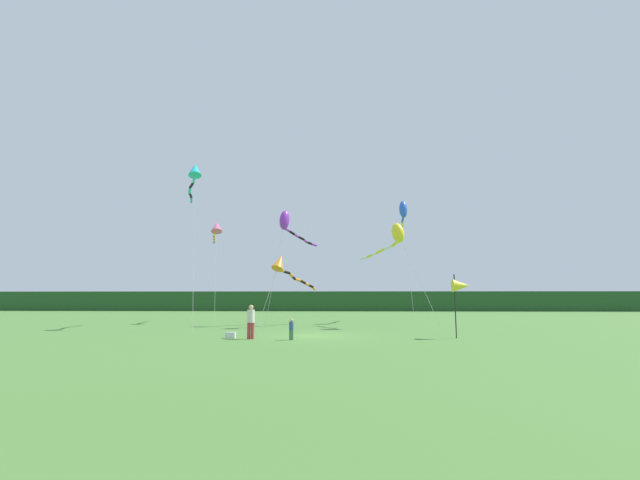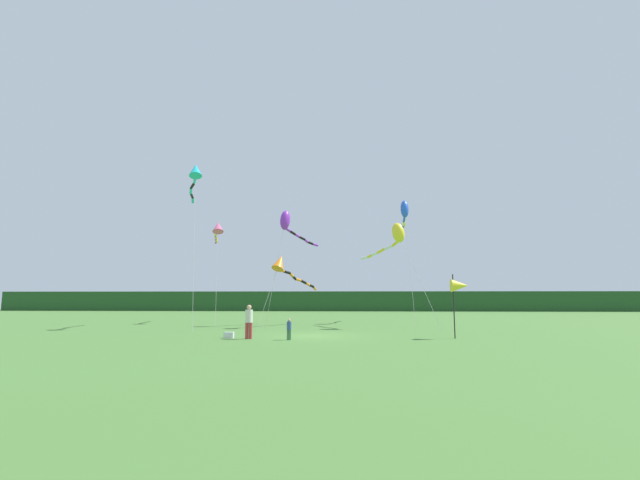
% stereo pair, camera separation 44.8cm
% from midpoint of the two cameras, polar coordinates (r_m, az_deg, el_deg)
% --- Properties ---
extents(ground_plane, '(120.00, 120.00, 0.00)m').
position_cam_midpoint_polar(ground_plane, '(25.46, -0.27, -12.33)').
color(ground_plane, '#477533').
extents(distant_treeline, '(108.00, 2.62, 3.06)m').
position_cam_midpoint_polar(distant_treeline, '(70.34, 2.00, -7.93)').
color(distant_treeline, '#234C23').
rests_on(distant_treeline, ground).
extents(person_adult, '(0.39, 0.39, 1.77)m').
position_cam_midpoint_polar(person_adult, '(23.86, -8.67, -10.19)').
color(person_adult, '#B23338').
rests_on(person_adult, ground).
extents(person_child, '(0.24, 0.24, 1.08)m').
position_cam_midpoint_polar(person_child, '(23.11, -3.47, -11.32)').
color(person_child, '#3F724C').
rests_on(person_child, ground).
extents(cooler_box, '(0.51, 0.32, 0.32)m').
position_cam_midpoint_polar(cooler_box, '(24.57, -11.21, -12.00)').
color(cooler_box, silver).
rests_on(cooler_box, ground).
extents(banner_flag_pole, '(0.90, 0.70, 3.41)m').
position_cam_midpoint_polar(banner_flag_pole, '(25.02, 18.12, -5.71)').
color(banner_flag_pole, black).
rests_on(banner_flag_pole, ground).
extents(kite_purple, '(3.66, 4.92, 9.16)m').
position_cam_midpoint_polar(kite_purple, '(35.52, -3.88, 2.23)').
color(kite_purple, '#B2B2B2').
rests_on(kite_purple, ground).
extents(kite_rainbow, '(2.35, 6.96, 8.88)m').
position_cam_midpoint_polar(kite_rainbow, '(39.71, -12.79, 1.42)').
color(kite_rainbow, '#B2B2B2').
rests_on(kite_rainbow, ground).
extents(kite_cyan, '(3.47, 8.63, 12.36)m').
position_cam_midpoint_polar(kite_cyan, '(35.19, -15.54, 8.23)').
color(kite_cyan, '#B2B2B2').
rests_on(kite_cyan, ground).
extents(kite_orange, '(3.55, 7.57, 5.43)m').
position_cam_midpoint_polar(kite_orange, '(32.81, -4.32, -3.39)').
color(kite_orange, '#B2B2B2').
rests_on(kite_orange, ground).
extents(kite_yellow, '(4.98, 6.62, 7.73)m').
position_cam_midpoint_polar(kite_yellow, '(32.84, 10.15, 0.58)').
color(kite_yellow, '#B2B2B2').
rests_on(kite_yellow, ground).
extents(kite_blue, '(0.71, 9.02, 10.80)m').
position_cam_midpoint_polar(kite_blue, '(39.96, 11.19, 3.53)').
color(kite_blue, '#B2B2B2').
rests_on(kite_blue, ground).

